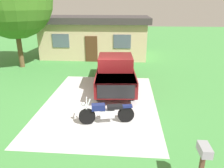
# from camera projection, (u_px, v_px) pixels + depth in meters

# --- Properties ---
(ground_plane) EXTENTS (80.00, 80.00, 0.00)m
(ground_plane) POSITION_uv_depth(u_px,v_px,m) (100.00, 103.00, 10.37)
(ground_plane) COLOR #41873F
(driveway_pad) EXTENTS (5.31, 7.71, 0.01)m
(driveway_pad) POSITION_uv_depth(u_px,v_px,m) (100.00, 103.00, 10.37)
(driveway_pad) COLOR #BCBCBC
(driveway_pad) RESTS_ON ground
(motorcycle) EXTENTS (2.19, 0.78, 1.09)m
(motorcycle) POSITION_uv_depth(u_px,v_px,m) (106.00, 112.00, 8.42)
(motorcycle) COLOR black
(motorcycle) RESTS_ON ground
(pickup_truck) EXTENTS (2.41, 5.75, 1.90)m
(pickup_truck) POSITION_uv_depth(u_px,v_px,m) (115.00, 70.00, 12.18)
(pickup_truck) COLOR black
(pickup_truck) RESTS_ON ground
(mailbox) EXTENTS (0.26, 0.48, 1.26)m
(mailbox) POSITION_uv_depth(u_px,v_px,m) (204.00, 155.00, 5.25)
(mailbox) COLOR #4C3823
(mailbox) RESTS_ON ground
(neighbor_house) EXTENTS (9.60, 5.60, 3.50)m
(neighbor_house) POSITION_uv_depth(u_px,v_px,m) (96.00, 36.00, 19.64)
(neighbor_house) COLOR tan
(neighbor_house) RESTS_ON ground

